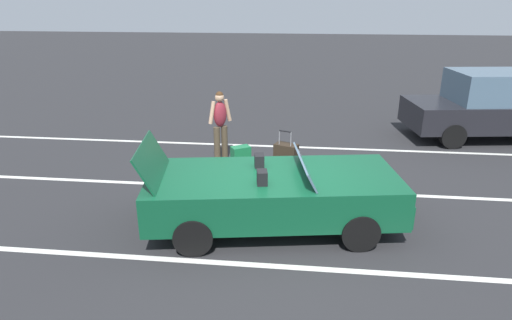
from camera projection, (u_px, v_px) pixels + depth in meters
ground_plane at (272, 225)px, 7.53m from camera, size 80.00×80.00×0.00m
lot_line_near at (266, 266)px, 6.41m from camera, size 18.00×0.12×0.01m
lot_line_mid at (278, 189)px, 8.92m from camera, size 18.00×0.12×0.01m
lot_line_far at (285, 147)px, 11.43m from camera, size 18.00×0.12×0.01m
convertible_car at (285, 194)px, 7.34m from camera, size 4.40×2.40×1.51m
suitcase_large_black at (286, 160)px, 9.44m from camera, size 0.55×0.44×1.06m
suitcase_medium_bright at (241, 160)px, 9.63m from camera, size 0.47×0.42×0.62m
duffel_bag at (212, 172)px, 9.40m from camera, size 0.60×0.70×0.34m
traveler_person at (220, 122)px, 10.21m from camera, size 0.52×0.45×1.65m
parked_sedan_near at (492, 106)px, 11.84m from camera, size 4.71×2.41×1.82m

